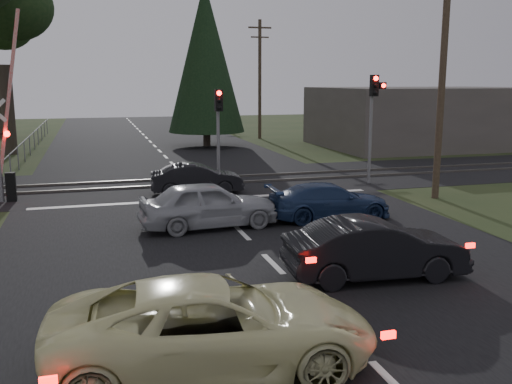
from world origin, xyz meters
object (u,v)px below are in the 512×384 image
object	(u,v)px
crossing_signal	(4,147)
utility_pole_far	(200,78)
utility_pole_near	(443,73)
dark_car_far	(197,179)
silver_car	(208,205)
blue_sedan	(329,201)
cream_coupe	(213,326)
traffic_signal_right	(374,108)
traffic_signal_center	(219,121)
utility_pole_mid	(260,77)
dark_hatchback	(375,249)

from	to	relation	value
crossing_signal	utility_pole_far	size ratio (longest dim) A/B	0.77
utility_pole_near	dark_car_far	world-z (taller)	utility_pole_near
silver_car	blue_sedan	xyz separation A→B (m)	(4.00, 0.01, -0.13)
blue_sedan	cream_coupe	bearing A→B (deg)	148.21
traffic_signal_right	silver_car	distance (m)	10.35
traffic_signal_center	utility_pole_mid	world-z (taller)	utility_pole_mid
dark_hatchback	crossing_signal	bearing A→B (deg)	43.02
crossing_signal	traffic_signal_center	bearing A→B (deg)	6.15
dark_hatchback	silver_car	size ratio (longest dim) A/B	0.98
traffic_signal_right	utility_pole_near	bearing A→B (deg)	-74.66
traffic_signal_right	cream_coupe	xyz separation A→B (m)	(-10.02, -14.14, -2.61)
crossing_signal	traffic_signal_center	xyz separation A→B (m)	(8.27, 0.89, 0.75)
traffic_signal_right	dark_car_far	size ratio (longest dim) A/B	1.29
traffic_signal_right	utility_pole_mid	size ratio (longest dim) A/B	0.52
cream_coupe	blue_sedan	world-z (taller)	cream_coupe
dark_hatchback	silver_car	world-z (taller)	silver_car
traffic_signal_right	silver_car	world-z (taller)	traffic_signal_right
blue_sedan	dark_car_far	bearing A→B (deg)	33.38
utility_pole_far	cream_coupe	world-z (taller)	utility_pole_far
crossing_signal	utility_pole_mid	distance (m)	25.78
crossing_signal	silver_car	distance (m)	8.80
dark_hatchback	dark_car_far	world-z (taller)	dark_hatchback
traffic_signal_right	utility_pole_mid	xyz separation A→B (m)	(0.95, 20.53, 1.41)
utility_pole_mid	cream_coupe	bearing A→B (deg)	-107.56
cream_coupe	dark_hatchback	xyz separation A→B (m)	(4.40, 3.08, -0.03)
traffic_signal_center	utility_pole_far	size ratio (longest dim) A/B	0.46
dark_hatchback	traffic_signal_center	bearing A→B (deg)	8.38
utility_pole_mid	blue_sedan	distance (m)	26.89
crossing_signal	utility_pole_mid	world-z (taller)	utility_pole_mid
cream_coupe	silver_car	xyz separation A→B (m)	(1.66, 8.63, 0.01)
traffic_signal_right	utility_pole_far	xyz separation A→B (m)	(0.95, 45.53, 1.41)
blue_sedan	dark_car_far	xyz separation A→B (m)	(-3.38, 5.42, 0.01)
traffic_signal_right	silver_car	size ratio (longest dim) A/B	1.11
cream_coupe	dark_car_far	bearing A→B (deg)	-4.64
dark_hatchback	utility_pole_mid	bearing A→B (deg)	-7.70
crossing_signal	utility_pole_far	xyz separation A→B (m)	(15.77, 45.21, 2.67)
utility_pole_near	dark_hatchback	world-z (taller)	utility_pole_near
utility_pole_near	dark_car_far	distance (m)	10.21
traffic_signal_right	blue_sedan	distance (m)	7.54
utility_pole_far	silver_car	xyz separation A→B (m)	(-9.32, -51.04, -4.00)
traffic_signal_center	utility_pole_near	bearing A→B (deg)	-31.95
dark_hatchback	blue_sedan	xyz separation A→B (m)	(1.25, 5.56, -0.09)
traffic_signal_center	cream_coupe	bearing A→B (deg)	-102.75
dark_hatchback	dark_car_far	xyz separation A→B (m)	(-2.13, 10.98, -0.08)
blue_sedan	traffic_signal_right	bearing A→B (deg)	-37.01
traffic_signal_right	traffic_signal_center	size ratio (longest dim) A/B	1.15
crossing_signal	dark_car_far	bearing A→B (deg)	-3.22
utility_pole_far	blue_sedan	size ratio (longest dim) A/B	2.22
traffic_signal_right	utility_pole_near	xyz separation A→B (m)	(0.95, -3.47, 1.41)
traffic_signal_right	blue_sedan	size ratio (longest dim) A/B	1.16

